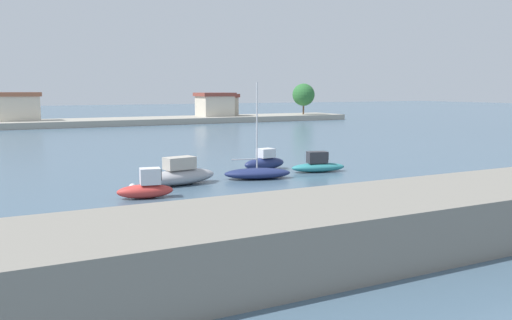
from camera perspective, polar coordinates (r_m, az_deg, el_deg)
name	(u,v)px	position (r m, az deg, el deg)	size (l,w,h in m)	color
ground_plane	(374,191)	(34.32, 12.51, -3.28)	(400.00, 400.00, 0.00)	#476075
moored_boat_0	(147,187)	(32.00, -11.62, -2.89)	(3.44, 1.77, 1.77)	#C63833
moored_boat_1	(181,175)	(36.08, -8.02, -1.55)	(5.26, 2.66, 1.88)	#9E9EA3
moored_boat_2	(257,173)	(38.11, 0.16, -1.39)	(5.12, 3.18, 6.87)	navy
moored_boat_3	(265,162)	(42.39, 0.94, -0.20)	(3.87, 1.80, 1.69)	navy
moored_boat_4	(318,165)	(41.52, 6.64, -0.55)	(4.50, 2.31, 1.59)	teal
mooring_buoy_0	(132,187)	(34.72, -13.07, -2.81)	(0.43, 0.43, 0.43)	white
mooring_buoy_1	(310,162)	(45.98, 5.77, -0.23)	(0.29, 0.29, 0.29)	white
distant_shoreline	(125,115)	(100.49, -13.83, 4.72)	(94.51, 10.96, 7.59)	#9E998C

